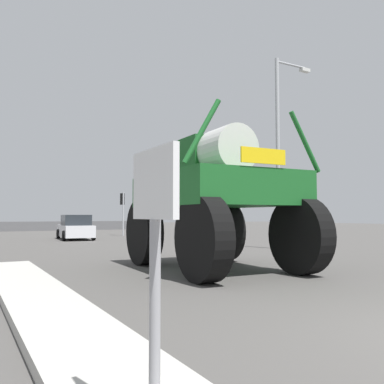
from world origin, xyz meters
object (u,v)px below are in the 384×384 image
at_px(oversize_sprayer, 215,199).
at_px(streetlight_near_right, 280,142).
at_px(traffic_signal_far_left, 123,204).
at_px(lane_arrow_sign, 154,236).
at_px(traffic_signal_near_right, 238,189).
at_px(sedan_ahead, 76,228).

bearing_deg(oversize_sprayer, streetlight_near_right, -52.51).
bearing_deg(streetlight_near_right, traffic_signal_far_left, 98.46).
distance_m(lane_arrow_sign, traffic_signal_near_right, 14.42).
xyz_separation_m(sedan_ahead, traffic_signal_far_left, (4.13, 3.04, 1.62)).
xyz_separation_m(oversize_sprayer, traffic_signal_far_left, (4.20, 19.16, 0.40)).
bearing_deg(traffic_signal_far_left, streetlight_near_right, -81.54).
height_order(oversize_sprayer, sedan_ahead, oversize_sprayer).
relative_size(sedan_ahead, streetlight_near_right, 0.49).
bearing_deg(lane_arrow_sign, sedan_ahead, 77.53).
bearing_deg(traffic_signal_near_right, lane_arrow_sign, -127.88).
relative_size(oversize_sprayer, traffic_signal_near_right, 1.65).
distance_m(sedan_ahead, traffic_signal_near_right, 12.69).
distance_m(traffic_signal_near_right, traffic_signal_far_left, 15.06).
height_order(lane_arrow_sign, oversize_sprayer, oversize_sprayer).
distance_m(oversize_sprayer, sedan_ahead, 16.17).
bearing_deg(sedan_ahead, lane_arrow_sign, 172.16).
bearing_deg(traffic_signal_far_left, lane_arrow_sign, -109.39).
height_order(lane_arrow_sign, sedan_ahead, lane_arrow_sign).
distance_m(sedan_ahead, streetlight_near_right, 13.86).
relative_size(lane_arrow_sign, sedan_ahead, 0.41).
distance_m(lane_arrow_sign, streetlight_near_right, 16.75).
bearing_deg(traffic_signal_near_right, oversize_sprayer, -132.26).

